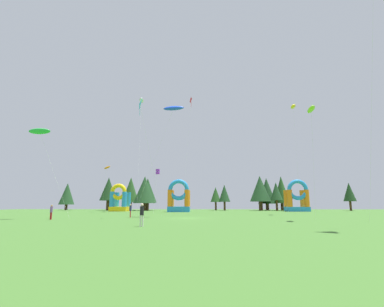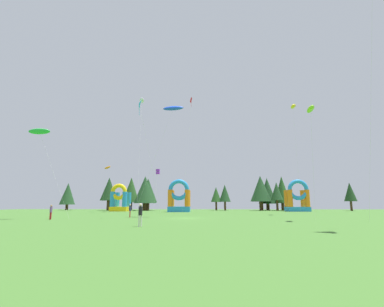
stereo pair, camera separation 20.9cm
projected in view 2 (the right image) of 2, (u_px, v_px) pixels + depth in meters
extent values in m
plane|color=#3D6B28|center=(187.00, 218.00, 34.73)|extent=(120.00, 120.00, 0.00)
cylinder|color=silver|center=(371.00, 82.00, 25.70)|extent=(2.16, 9.23, 25.17)
ellipsoid|color=#8CD826|center=(311.00, 109.00, 31.16)|extent=(1.40, 2.38, 0.78)
cylinder|color=silver|center=(313.00, 165.00, 31.35)|extent=(0.61, 2.55, 11.95)
cube|color=purple|center=(158.00, 173.00, 56.42)|extent=(0.72, 0.72, 0.44)
cube|color=purple|center=(158.00, 170.00, 56.52)|extent=(0.72, 0.72, 0.44)
cylinder|color=silver|center=(156.00, 192.00, 54.75)|extent=(0.32, 2.10, 8.04)
ellipsoid|color=yellow|center=(293.00, 106.00, 49.22)|extent=(1.82, 2.71, 1.20)
cylinder|color=silver|center=(297.00, 161.00, 50.58)|extent=(2.16, 6.12, 18.34)
ellipsoid|color=white|center=(142.00, 100.00, 68.19)|extent=(1.76, 3.16, 0.86)
cylinder|color=silver|center=(140.00, 150.00, 60.83)|extent=(2.09, 10.23, 26.18)
pyramid|color=red|center=(192.00, 101.00, 67.78)|extent=(0.70, 1.29, 1.28)
cylinder|color=red|center=(191.00, 104.00, 67.61)|extent=(0.04, 0.04, 1.63)
cylinder|color=silver|center=(187.00, 153.00, 63.74)|extent=(1.74, 3.64, 26.01)
pyramid|color=#19B7CC|center=(139.00, 104.00, 37.34)|extent=(0.81, 1.32, 1.26)
cylinder|color=#19B7CC|center=(139.00, 110.00, 37.23)|extent=(0.04, 0.04, 1.52)
cylinder|color=silver|center=(151.00, 162.00, 38.37)|extent=(2.48, 4.77, 14.61)
ellipsoid|color=blue|center=(173.00, 108.00, 41.06)|extent=(3.34, 2.03, 1.03)
cylinder|color=silver|center=(153.00, 162.00, 40.59)|extent=(5.65, 1.54, 15.33)
ellipsoid|color=green|center=(39.00, 131.00, 34.75)|extent=(2.65, 1.33, 0.98)
cylinder|color=silver|center=(54.00, 174.00, 33.99)|extent=(4.30, 0.51, 10.45)
ellipsoid|color=orange|center=(107.00, 168.00, 62.97)|extent=(2.09, 1.83, 0.87)
cylinder|color=silver|center=(104.00, 190.00, 62.61)|extent=(1.20, 0.95, 9.65)
cylinder|color=silver|center=(141.00, 221.00, 22.03)|extent=(0.16, 0.16, 0.86)
cylinder|color=silver|center=(139.00, 221.00, 21.99)|extent=(0.16, 0.16, 0.86)
cylinder|color=black|center=(140.00, 211.00, 22.14)|extent=(0.38, 0.38, 0.68)
sphere|color=beige|center=(141.00, 205.00, 22.22)|extent=(0.23, 0.23, 0.23)
cylinder|color=#B21E26|center=(50.00, 216.00, 31.90)|extent=(0.15, 0.15, 0.79)
cylinder|color=#B21E26|center=(51.00, 216.00, 31.83)|extent=(0.15, 0.15, 0.79)
cylinder|color=#724C8C|center=(51.00, 210.00, 31.99)|extent=(0.37, 0.37, 0.63)
sphere|color=#9E704C|center=(51.00, 206.00, 32.06)|extent=(0.21, 0.21, 0.21)
cylinder|color=#B21E26|center=(130.00, 214.00, 37.10)|extent=(0.15, 0.15, 0.84)
cylinder|color=#B21E26|center=(130.00, 214.00, 36.94)|extent=(0.15, 0.15, 0.84)
cylinder|color=navy|center=(130.00, 208.00, 37.15)|extent=(0.37, 0.37, 0.66)
sphere|color=#D8AD84|center=(130.00, 205.00, 37.23)|extent=(0.23, 0.23, 0.23)
cube|color=yellow|center=(120.00, 209.00, 68.64)|extent=(4.06, 4.94, 1.07)
cylinder|color=#268CD8|center=(112.00, 199.00, 67.23)|extent=(1.14, 1.14, 3.49)
cylinder|color=#268CD8|center=(125.00, 199.00, 67.11)|extent=(1.14, 1.14, 3.49)
cylinder|color=#268CD8|center=(117.00, 199.00, 70.97)|extent=(1.14, 1.14, 3.49)
cylinder|color=#268CD8|center=(129.00, 199.00, 70.85)|extent=(1.14, 1.14, 3.49)
torus|color=yellow|center=(119.00, 192.00, 67.47)|extent=(3.83, 0.91, 3.83)
cube|color=#268CD8|center=(179.00, 209.00, 62.99)|extent=(4.81, 4.00, 1.16)
cylinder|color=orange|center=(170.00, 198.00, 62.06)|extent=(1.12, 1.12, 3.62)
cylinder|color=orange|center=(187.00, 198.00, 61.91)|extent=(1.12, 1.12, 3.62)
cylinder|color=orange|center=(172.00, 198.00, 64.89)|extent=(1.12, 1.12, 3.62)
cylinder|color=orange|center=(188.00, 198.00, 64.74)|extent=(1.12, 1.12, 3.62)
torus|color=#268CD8|center=(179.00, 190.00, 62.30)|extent=(4.58, 0.90, 4.58)
cube|color=#268CD8|center=(297.00, 209.00, 66.79)|extent=(5.02, 4.05, 1.05)
cylinder|color=orange|center=(290.00, 198.00, 65.87)|extent=(1.13, 1.13, 3.93)
cylinder|color=orange|center=(307.00, 198.00, 65.71)|extent=(1.13, 1.13, 3.93)
cylinder|color=orange|center=(287.00, 199.00, 68.74)|extent=(1.13, 1.13, 3.93)
cylinder|color=orange|center=(303.00, 198.00, 68.58)|extent=(1.13, 1.13, 3.93)
torus|color=#268CD8|center=(298.00, 190.00, 66.14)|extent=(4.80, 0.91, 4.80)
cylinder|color=#4C331E|center=(67.00, 207.00, 81.29)|extent=(0.77, 0.77, 1.56)
cone|color=#1E4221|center=(68.00, 194.00, 81.96)|extent=(4.28, 4.28, 6.11)
cylinder|color=#4C331E|center=(108.00, 205.00, 77.23)|extent=(0.82, 0.82, 2.66)
cone|color=#193819|center=(109.00, 189.00, 78.01)|extent=(4.54, 4.54, 6.26)
cylinder|color=#4C331E|center=(131.00, 206.00, 79.13)|extent=(0.84, 0.84, 2.18)
cone|color=#234C1E|center=(131.00, 190.00, 79.93)|extent=(4.68, 4.68, 6.94)
cylinder|color=#4C331E|center=(145.00, 207.00, 75.01)|extent=(1.04, 1.04, 1.92)
cone|color=#1E4221|center=(145.00, 190.00, 75.80)|extent=(5.78, 5.78, 7.11)
cylinder|color=#4C331E|center=(148.00, 207.00, 75.74)|extent=(0.90, 0.90, 2.08)
cone|color=#1E4221|center=(148.00, 190.00, 76.48)|extent=(5.00, 5.00, 6.44)
cylinder|color=#4C331E|center=(216.00, 206.00, 78.16)|extent=(0.51, 0.51, 2.27)
cone|color=#234C1E|center=(216.00, 194.00, 78.72)|extent=(2.84, 2.84, 4.08)
cylinder|color=#4C331E|center=(225.00, 206.00, 77.60)|extent=(0.57, 0.57, 2.31)
cone|color=#1E4221|center=(225.00, 193.00, 78.21)|extent=(3.14, 3.14, 4.66)
cylinder|color=#4C331E|center=(261.00, 206.00, 76.58)|extent=(1.01, 1.01, 2.38)
cone|color=#1E4221|center=(261.00, 189.00, 77.39)|extent=(5.63, 5.63, 6.94)
cylinder|color=#4C331E|center=(268.00, 207.00, 78.88)|extent=(0.89, 0.89, 1.80)
cone|color=#1E4221|center=(267.00, 191.00, 79.66)|extent=(4.94, 4.94, 7.14)
cylinder|color=#4C331E|center=(277.00, 205.00, 73.84)|extent=(0.57, 0.57, 2.68)
cone|color=#1E4221|center=(277.00, 191.00, 74.48)|extent=(3.16, 3.16, 4.65)
cylinder|color=#4C331E|center=(283.00, 207.00, 76.75)|extent=(0.76, 0.76, 1.94)
cone|color=#234C1E|center=(282.00, 190.00, 77.55)|extent=(4.24, 4.24, 7.30)
cylinder|color=#4C331E|center=(351.00, 206.00, 72.86)|extent=(0.55, 0.55, 2.41)
cone|color=#193819|center=(350.00, 192.00, 73.49)|extent=(3.07, 3.07, 4.78)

